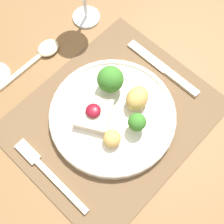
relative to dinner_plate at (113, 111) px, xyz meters
name	(u,v)px	position (x,y,z in m)	size (l,w,h in m)	color
ground_plane	(112,183)	(-0.01, 0.00, -0.78)	(8.00, 8.00, 0.00)	gray
dining_table	(112,130)	(-0.01, 0.00, -0.10)	(1.56, 1.19, 0.76)	brown
placemat	(113,118)	(-0.01, 0.00, -0.02)	(0.41, 0.34, 0.00)	brown
dinner_plate	(113,111)	(0.00, 0.00, 0.00)	(0.26, 0.26, 0.08)	silver
fork	(46,171)	(-0.18, 0.01, -0.01)	(0.02, 0.20, 0.01)	beige
knife	(167,71)	(0.16, -0.02, -0.01)	(0.02, 0.20, 0.01)	beige
spoon	(42,53)	(0.00, 0.22, -0.01)	(0.18, 0.04, 0.02)	beige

